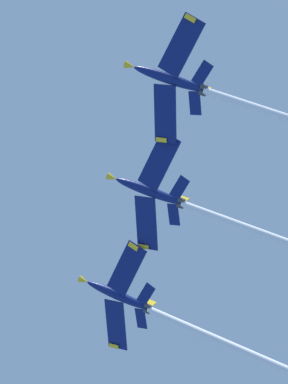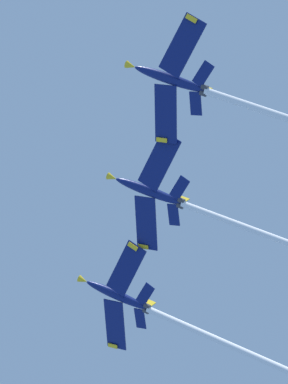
# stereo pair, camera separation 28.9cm
# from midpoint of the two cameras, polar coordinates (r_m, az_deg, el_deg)

# --- Properties ---
(jet_inner_left) EXTENTS (19.76, 35.06, 19.14)m
(jet_inner_left) POSITION_cam_midpoint_polar(r_m,az_deg,el_deg) (116.95, 5.05, 7.01)
(jet_inner_left) COLOR navy
(jet_centre) EXTENTS (19.64, 32.79, 18.31)m
(jet_centre) POSITION_cam_midpoint_polar(r_m,az_deg,el_deg) (122.84, 2.73, -0.85)
(jet_centre) COLOR navy
(jet_inner_right) EXTENTS (19.60, 33.41, 19.55)m
(jet_inner_right) POSITION_cam_midpoint_polar(r_m,az_deg,el_deg) (130.08, 0.53, -8.51)
(jet_inner_right) COLOR navy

